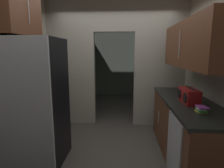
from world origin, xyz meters
TOP-DOWN VIEW (x-y plane):
  - ground at (0.00, 0.00)m, footprint 20.00×20.00m
  - kitchen_partition at (0.01, 1.37)m, footprint 3.02×0.12m
  - adjoining_room_shell at (0.00, 3.33)m, footprint 3.02×2.96m
  - refrigerator at (-1.09, -0.18)m, footprint 0.77×0.77m
  - lower_cabinet_run at (1.16, 0.04)m, footprint 0.69×2.08m
  - dishwasher at (0.83, -0.54)m, footprint 0.02×0.56m
  - upper_cabinet_counterside at (1.16, 0.04)m, footprint 0.36×1.87m
  - upper_cabinet_fridgeside at (-1.33, -0.08)m, footprint 0.36×0.85m
  - boombox at (1.13, -0.06)m, footprint 0.20×0.44m
  - book_stack at (1.13, -0.50)m, footprint 0.13×0.16m

SIDE VIEW (x-z plane):
  - ground at x=0.00m, z-range 0.00..0.00m
  - dishwasher at x=0.83m, z-range 0.00..0.87m
  - lower_cabinet_run at x=1.16m, z-range 0.00..0.93m
  - refrigerator at x=-1.09m, z-range 0.00..1.84m
  - book_stack at x=1.13m, z-range 0.93..1.00m
  - boombox at x=1.13m, z-range 0.91..1.14m
  - adjoining_room_shell at x=0.00m, z-range 0.00..2.76m
  - kitchen_partition at x=0.01m, z-range 0.10..2.85m
  - upper_cabinet_counterside at x=1.16m, z-range 1.43..2.08m
  - upper_cabinet_fridgeside at x=-1.33m, z-range 1.87..2.74m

